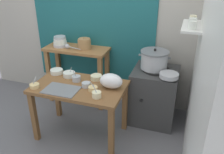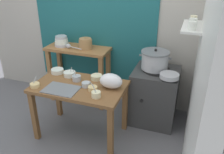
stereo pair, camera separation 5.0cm
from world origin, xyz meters
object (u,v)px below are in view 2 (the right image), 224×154
at_px(prep_bowl_1, 93,88).
at_px(prep_bowl_7, 86,84).
at_px(bowl_stack_enamel, 61,41).
at_px(wide_pan, 169,76).
at_px(stove_block, 155,95).
at_px(prep_bowl_3, 70,74).
at_px(prep_table, 80,93).
at_px(plastic_bag, 111,81).
at_px(prep_bowl_0, 97,77).
at_px(prep_bowl_5, 35,85).
at_px(serving_tray, 61,89).
at_px(prep_bowl_4, 77,78).
at_px(ladle, 69,46).
at_px(prep_bowl_6, 96,94).
at_px(prep_bowl_2, 57,71).
at_px(back_shelf_table, 79,61).
at_px(clay_pot, 86,44).
at_px(steamer_pot, 155,60).

distance_m(prep_bowl_1, prep_bowl_7, 0.12).
relative_size(bowl_stack_enamel, wide_pan, 0.90).
relative_size(stove_block, prep_bowl_3, 5.04).
xyz_separation_m(prep_table, prep_bowl_7, (0.10, -0.01, 0.14)).
distance_m(bowl_stack_enamel, prep_bowl_3, 0.75).
bearing_deg(plastic_bag, stove_block, 52.56).
height_order(bowl_stack_enamel, prep_bowl_3, bowl_stack_enamel).
bearing_deg(prep_bowl_1, stove_block, 48.48).
height_order(prep_bowl_0, prep_bowl_5, prep_bowl_5).
height_order(serving_tray, prep_bowl_5, prep_bowl_5).
height_order(bowl_stack_enamel, prep_bowl_4, bowl_stack_enamel).
height_order(prep_table, prep_bowl_4, prep_bowl_4).
relative_size(ladle, prep_bowl_6, 1.78).
xyz_separation_m(plastic_bag, prep_bowl_5, (-0.86, -0.28, -0.06)).
height_order(plastic_bag, wide_pan, plastic_bag).
bearing_deg(prep_bowl_2, plastic_bag, -10.87).
xyz_separation_m(back_shelf_table, bowl_stack_enamel, (-0.26, -0.01, 0.29)).
xyz_separation_m(prep_bowl_6, prep_bowl_7, (-0.21, 0.18, -0.01)).
xyz_separation_m(prep_table, back_shelf_table, (-0.40, 0.77, 0.07)).
distance_m(stove_block, serving_tray, 1.31).
bearing_deg(prep_bowl_3, prep_bowl_6, -35.45).
bearing_deg(prep_bowl_6, prep_bowl_1, 126.66).
bearing_deg(prep_bowl_6, clay_pot, 120.47).
height_order(wide_pan, prep_bowl_2, wide_pan).
bearing_deg(prep_bowl_0, bowl_stack_enamel, 145.69).
bearing_deg(prep_bowl_5, prep_bowl_7, 20.05).
distance_m(plastic_bag, prep_bowl_4, 0.47).
xyz_separation_m(prep_table, plastic_bag, (0.38, 0.07, 0.20)).
bearing_deg(back_shelf_table, prep_bowl_1, -54.03).
height_order(ladle, prep_bowl_1, ladle).
height_order(prep_bowl_4, prep_bowl_6, prep_bowl_6).
relative_size(steamer_pot, plastic_bag, 1.53).
relative_size(clay_pot, plastic_bag, 0.70).
distance_m(back_shelf_table, prep_bowl_4, 0.75).
bearing_deg(wide_pan, prep_bowl_5, -156.24).
bearing_deg(prep_bowl_3, plastic_bag, -11.30).
distance_m(prep_bowl_3, prep_bowl_6, 0.65).
distance_m(ladle, prep_bowl_0, 0.81).
xyz_separation_m(back_shelf_table, prep_bowl_3, (0.17, -0.58, 0.07)).
bearing_deg(prep_bowl_2, prep_bowl_7, -23.46).
height_order(stove_block, prep_bowl_0, stove_block).
bearing_deg(prep_bowl_1, clay_pot, 119.41).
height_order(back_shelf_table, plastic_bag, same).
bearing_deg(prep_bowl_0, stove_block, 31.27).
relative_size(ladle, wide_pan, 1.19).
bearing_deg(clay_pot, prep_bowl_4, -74.92).
xyz_separation_m(steamer_pot, prep_bowl_0, (-0.65, -0.44, -0.15)).
bearing_deg(bowl_stack_enamel, prep_bowl_2, -67.08).
height_order(back_shelf_table, ladle, ladle).
xyz_separation_m(ladle, serving_tray, (0.35, -0.87, -0.21)).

